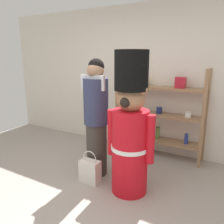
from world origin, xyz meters
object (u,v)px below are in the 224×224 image
teddy_bear_guard (130,129)px  shopping_bag (90,171)px  merchandise_shelf (159,112)px  person_shopper (96,116)px

teddy_bear_guard → shopping_bag: (-0.56, -0.09, -0.67)m
merchandise_shelf → person_shopper: 1.23m
person_shopper → shopping_bag: 0.76m
merchandise_shelf → person_shopper: person_shopper is taller
shopping_bag → person_shopper: bearing=102.0°
person_shopper → merchandise_shelf: bearing=63.1°
teddy_bear_guard → merchandise_shelf: bearing=92.5°
merchandise_shelf → shopping_bag: 1.57m
shopping_bag → merchandise_shelf: bearing=69.7°
merchandise_shelf → teddy_bear_guard: teddy_bear_guard is taller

